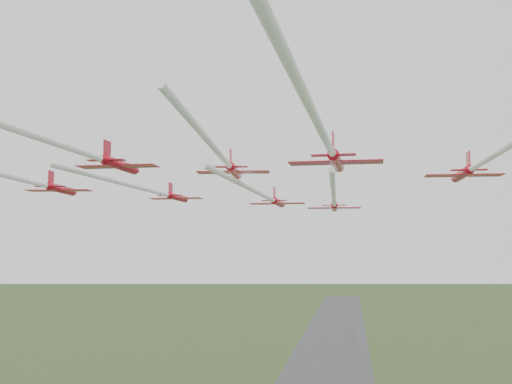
# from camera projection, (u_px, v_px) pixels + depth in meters

# --- Properties ---
(runway) EXTENTS (38.00, 900.00, 0.04)m
(runway) POSITION_uv_depth(u_px,v_px,m) (328.00, 366.00, 283.05)
(runway) COLOR #353538
(runway) RESTS_ON ground
(jet_lead) EXTENTS (9.74, 57.45, 2.90)m
(jet_lead) POSITION_uv_depth(u_px,v_px,m) (266.00, 196.00, 100.96)
(jet_lead) COLOR #BB071C
(jet_row2_left) EXTENTS (8.40, 45.98, 2.50)m
(jet_row2_left) POSITION_uv_depth(u_px,v_px,m) (156.00, 192.00, 92.37)
(jet_row2_left) COLOR #BB071C
(jet_row2_right) EXTENTS (7.86, 50.07, 2.35)m
(jet_row2_right) POSITION_uv_depth(u_px,v_px,m) (334.00, 201.00, 84.24)
(jet_row2_right) COLOR #BB071C
(jet_row3_left) EXTENTS (8.83, 50.22, 2.61)m
(jet_row3_left) POSITION_uv_depth(u_px,v_px,m) (25.00, 180.00, 76.39)
(jet_row3_left) COLOR #BB071C
(jet_row3_mid) EXTENTS (9.20, 48.58, 2.72)m
(jet_row3_mid) POSITION_uv_depth(u_px,v_px,m) (224.00, 159.00, 70.14)
(jet_row3_mid) COLOR #BB071C
(jet_row3_right) EXTENTS (9.22, 53.02, 2.76)m
(jet_row3_right) POSITION_uv_depth(u_px,v_px,m) (485.00, 161.00, 66.62)
(jet_row3_right) COLOR #BB071C
(jet_row4_left) EXTENTS (8.30, 48.17, 2.48)m
(jet_row4_left) POSITION_uv_depth(u_px,v_px,m) (72.00, 149.00, 55.26)
(jet_row4_left) COLOR #BB071C
(jet_row4_right) EXTENTS (9.52, 56.06, 2.83)m
(jet_row4_right) POSITION_uv_depth(u_px,v_px,m) (326.00, 140.00, 52.73)
(jet_row4_right) COLOR #BB071C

